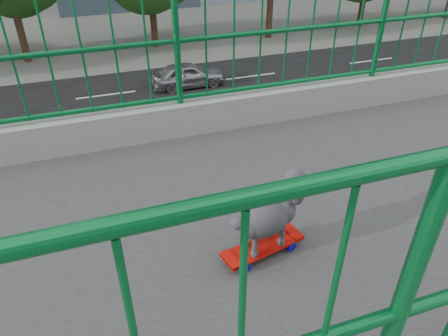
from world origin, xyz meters
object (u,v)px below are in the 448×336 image
car_7 (111,148)px  car_2 (295,117)px  poodle (269,213)px  car_4 (188,75)px  skateboard (263,247)px

car_7 → car_2: bearing=-90.0°
poodle → car_2: (-12.67, 7.28, -6.60)m
poodle → car_4: poodle is taller
skateboard → poodle: (-0.01, 0.03, 0.26)m
poodle → car_2: size_ratio=0.10×
skateboard → car_2: size_ratio=0.11×
car_2 → car_7: car_2 is taller
skateboard → poodle: size_ratio=1.03×
skateboard → car_7: size_ratio=0.12×
poodle → car_2: 16.04m
skateboard → car_4: bearing=155.4°
skateboard → car_7: (-12.68, -0.48, -6.37)m
skateboard → poodle: poodle is taller
poodle → car_4: 20.64m
poodle → skateboard: bearing=-90.0°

